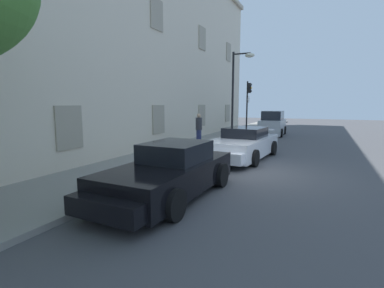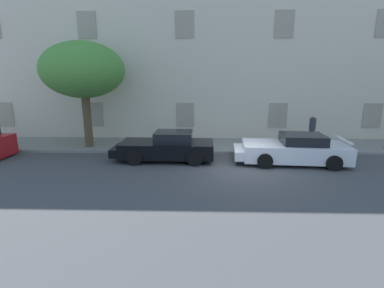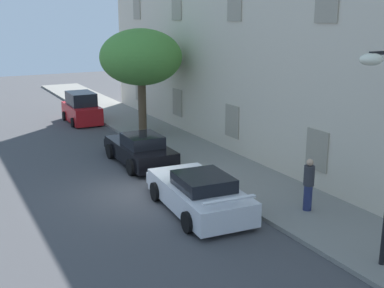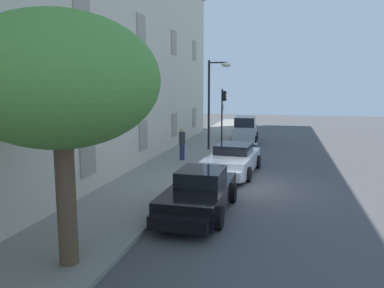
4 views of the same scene
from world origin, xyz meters
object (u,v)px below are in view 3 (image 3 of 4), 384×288
at_px(sportscar_red_lead, 139,149).
at_px(sportscar_yellow_flank, 197,192).
at_px(hatchback_distant, 82,109).
at_px(pedestrian_admiring, 309,184).
at_px(tree_near_kerb, 141,58).

distance_m(sportscar_red_lead, sportscar_yellow_flank, 5.90).
bearing_deg(hatchback_distant, sportscar_red_lead, -0.81).
bearing_deg(pedestrian_admiring, hatchback_distant, -171.70).
distance_m(sportscar_yellow_flank, hatchback_distant, 15.44).
bearing_deg(pedestrian_admiring, sportscar_red_lead, -161.39).
bearing_deg(hatchback_distant, tree_near_kerb, 20.11).
xyz_separation_m(sportscar_red_lead, pedestrian_admiring, (8.00, 2.69, 0.43)).
bearing_deg(pedestrian_admiring, tree_near_kerb, -176.86).
bearing_deg(sportscar_yellow_flank, tree_near_kerb, 167.37).
bearing_deg(pedestrian_admiring, sportscar_yellow_flank, -125.19).
bearing_deg(hatchback_distant, sportscar_yellow_flank, -1.59).
height_order(sportscar_red_lead, hatchback_distant, hatchback_distant).
bearing_deg(hatchback_distant, pedestrian_admiring, 8.30).
xyz_separation_m(sportscar_yellow_flank, pedestrian_admiring, (2.11, 2.99, 0.43)).
height_order(hatchback_distant, pedestrian_admiring, pedestrian_admiring).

